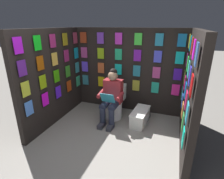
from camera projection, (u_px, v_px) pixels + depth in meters
ground_plane at (91, 164)px, 2.81m from camera, size 30.00×30.00×0.00m
display_wall_back at (128, 71)px, 4.36m from camera, size 2.72×0.14×2.00m
display_wall_left at (190, 93)px, 2.96m from camera, size 0.14×2.09×2.00m
display_wall_right at (54, 77)px, 3.82m from camera, size 0.14×2.09×2.00m
toilet at (115, 104)px, 4.17m from camera, size 0.41×0.56×0.77m
person_reading at (111, 96)px, 3.88m from camera, size 0.53×0.69×1.19m
comic_longbox_near at (140, 117)px, 3.92m from camera, size 0.35×0.70×0.32m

